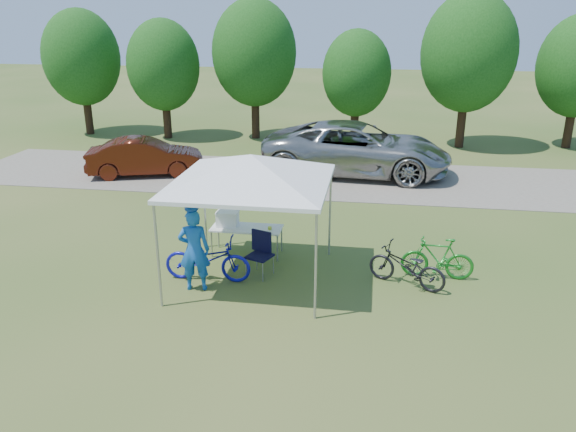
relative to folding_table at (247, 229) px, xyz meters
name	(u,v)px	position (x,y,z in m)	size (l,w,h in m)	color
ground	(254,278)	(0.42, -1.23, -0.63)	(100.00, 100.00, 0.00)	#2D5119
gravel_strip	(302,177)	(0.42, 6.77, -0.62)	(24.00, 5.00, 0.02)	gray
canopy	(251,158)	(0.42, -1.23, 2.02)	(4.53, 4.53, 3.00)	#A5A5AA
treeline	(315,60)	(0.12, 12.82, 2.90)	(24.89, 4.28, 6.30)	#382314
folding_table	(247,229)	(0.00, 0.00, 0.00)	(1.65, 0.69, 0.68)	white
folding_chair	(261,249)	(0.53, -0.98, -0.07)	(0.63, 0.66, 0.95)	black
cooler	(228,219)	(-0.45, 0.00, 0.23)	(0.51, 0.34, 0.37)	white
ice_cream_cup	(270,228)	(0.56, -0.05, 0.08)	(0.09, 0.09, 0.07)	#BDD532
cyclist	(194,250)	(-0.64, -1.91, 0.23)	(0.63, 0.42, 1.74)	blue
bike_blue	(208,259)	(-0.51, -1.48, -0.15)	(0.64, 1.85, 0.97)	#1313A6
bike_green	(437,258)	(4.31, -0.61, -0.17)	(0.43, 1.53, 0.92)	#1C8123
bike_dark	(407,267)	(3.64, -1.10, -0.19)	(0.58, 1.67, 0.88)	black
minivan	(357,148)	(2.24, 7.55, 0.29)	(3.01, 6.52, 1.81)	#9E9E9A
sedan	(145,157)	(-5.06, 6.21, 0.04)	(1.38, 3.94, 1.30)	#46170B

